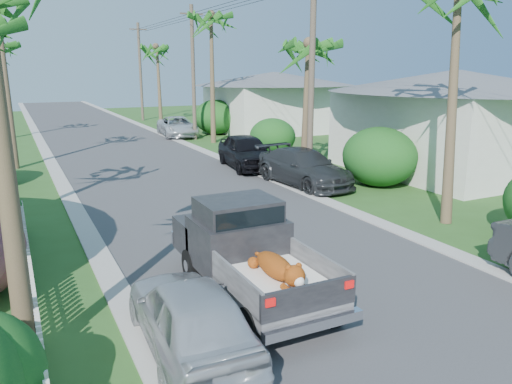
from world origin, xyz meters
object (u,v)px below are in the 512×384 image
parked_car_rm (304,168)px  palm_r_c (211,16)px  parked_car_ln (190,315)px  utility_pole_b (312,75)px  palm_r_d (157,47)px  house_right_near (452,125)px  parked_car_rd (178,127)px  pickup_truck (243,248)px  parked_car_rf (246,152)px  palm_r_b (307,44)px  utility_pole_c (193,72)px  house_right_far (274,104)px  utility_pole_d (140,71)px

parked_car_rm → palm_r_c: bearing=80.0°
parked_car_ln → utility_pole_b: size_ratio=0.45×
palm_r_d → house_right_near: bearing=-76.9°
parked_car_rd → house_right_near: house_right_near is taller
pickup_truck → palm_r_d: palm_r_d is taller
parked_car_rf → palm_r_c: 11.74m
palm_r_d → pickup_truck: bearing=-102.9°
house_right_near → pickup_truck: bearing=-151.9°
palm_r_b → utility_pole_c: (-1.00, 13.00, -1.35)m
parked_car_rm → palm_r_b: palm_r_b is taller
pickup_truck → palm_r_d: size_ratio=0.64×
palm_r_b → palm_r_d: (-0.10, 25.00, 0.79)m
parked_car_ln → house_right_far: 32.34m
house_right_near → parked_car_rm: bearing=176.4°
utility_pole_b → parked_car_rm: bearing=-140.7°
house_right_far → utility_pole_d: (-7.40, 13.00, 2.48)m
palm_r_b → parked_car_rf: bearing=138.4°
parked_car_rd → palm_r_c: (1.20, -4.11, 7.40)m
house_right_far → parked_car_ln: bearing=-120.9°
palm_r_c → house_right_far: size_ratio=1.04×
house_right_near → utility_pole_d: (-7.40, 31.00, 2.38)m
palm_r_b → house_right_far: (6.40, 15.00, -3.83)m
pickup_truck → parked_car_rf: (6.10, 12.82, -0.18)m
palm_r_b → palm_r_c: bearing=92.1°
parked_car_rf → utility_pole_d: size_ratio=0.54×
pickup_truck → utility_pole_b: bearing=50.5°
palm_r_d → utility_pole_c: utility_pole_c is taller
utility_pole_b → utility_pole_d: bearing=90.0°
palm_r_c → utility_pole_c: 4.08m
house_right_far → utility_pole_b: utility_pole_b is taller
parked_car_rf → parked_car_ln: (-7.99, -14.67, -0.15)m
palm_r_c → house_right_near: palm_r_c is taller
pickup_truck → utility_pole_c: (7.31, 23.86, 3.59)m
parked_car_ln → palm_r_b: palm_r_b is taller
utility_pole_b → utility_pole_c: same height
parked_car_rf → palm_r_d: (2.11, 23.04, 5.90)m
palm_r_b → utility_pole_d: size_ratio=0.80×
parked_car_ln → house_right_near: bearing=-147.4°
parked_car_rf → palm_r_b: 5.91m
palm_r_b → utility_pole_d: bearing=92.0°
palm_r_c → utility_pole_b: size_ratio=1.04×
palm_r_c → utility_pole_d: palm_r_c is taller
parked_car_rm → parked_car_ln: (-8.60, -10.22, -0.07)m
utility_pole_c → house_right_far: bearing=15.1°
utility_pole_b → utility_pole_d: (0.00, 30.00, 0.00)m
house_right_far → parked_car_rm: bearing=-114.6°
palm_r_d → house_right_far: (6.50, -10.00, -4.62)m
parked_car_rd → palm_r_d: bearing=87.2°
parked_car_rm → utility_pole_c: utility_pole_c is taller
parked_car_ln → parked_car_rf: bearing=-116.3°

